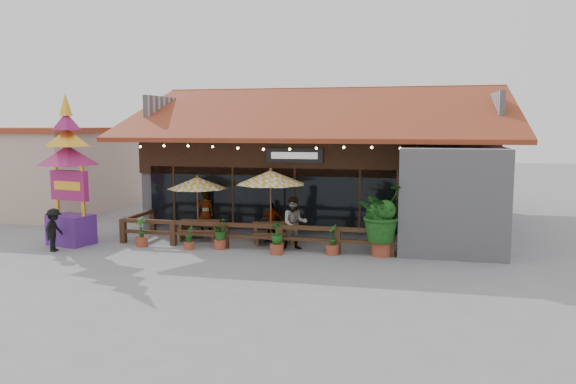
% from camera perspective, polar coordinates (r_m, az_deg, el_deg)
% --- Properties ---
extents(ground, '(100.00, 100.00, 0.00)m').
position_cam_1_polar(ground, '(19.98, 0.96, -5.76)').
color(ground, gray).
rests_on(ground, ground).
extents(restaurant_building, '(15.50, 14.73, 6.09)m').
position_cam_1_polar(restaurant_building, '(26.05, 4.55, 2.07)').
color(restaurant_building, '#A3A3A8').
rests_on(restaurant_building, ground).
extents(patio_railing, '(10.00, 2.60, 0.92)m').
position_cam_1_polar(patio_railing, '(20.18, -5.48, -3.88)').
color(patio_railing, '#442818').
rests_on(patio_railing, ground).
extents(neighbor_building, '(8.40, 8.40, 4.22)m').
position_cam_1_polar(neighbor_building, '(31.56, -24.23, 2.19)').
color(neighbor_building, '#C4AB94').
rests_on(neighbor_building, ground).
extents(umbrella_left, '(2.96, 2.96, 2.45)m').
position_cam_1_polar(umbrella_left, '(21.79, -9.20, 0.89)').
color(umbrella_left, brown).
rests_on(umbrella_left, ground).
extents(umbrella_right, '(3.15, 3.15, 2.79)m').
position_cam_1_polar(umbrella_right, '(20.55, -1.77, 1.46)').
color(umbrella_right, brown).
rests_on(umbrella_right, ground).
extents(picnic_table_left, '(1.72, 1.55, 0.73)m').
position_cam_1_polar(picnic_table_left, '(21.71, -9.00, -3.51)').
color(picnic_table_left, brown).
rests_on(picnic_table_left, ground).
extents(picnic_table_right, '(1.89, 1.75, 0.75)m').
position_cam_1_polar(picnic_table_right, '(20.86, -1.45, -3.81)').
color(picnic_table_right, brown).
rests_on(picnic_table_right, ground).
extents(thai_sign_tower, '(2.60, 2.60, 5.90)m').
position_cam_1_polar(thai_sign_tower, '(21.74, -21.44, 3.10)').
color(thai_sign_tower, '#552382').
rests_on(thai_sign_tower, ground).
extents(tropical_plant, '(2.33, 2.34, 2.44)m').
position_cam_1_polar(tropical_plant, '(18.87, 9.55, -2.27)').
color(tropical_plant, brown).
rests_on(tropical_plant, ground).
extents(diner_a, '(0.75, 0.63, 1.75)m').
position_cam_1_polar(diner_a, '(22.49, -8.38, -2.14)').
color(diner_a, '#372211').
rests_on(diner_a, ground).
extents(diner_b, '(1.07, 0.94, 1.87)m').
position_cam_1_polar(diner_b, '(19.68, 0.66, -3.18)').
color(diner_b, '#372211').
rests_on(diner_b, ground).
extents(diner_c, '(0.88, 0.53, 1.41)m').
position_cam_1_polar(diner_c, '(21.47, -1.65, -2.96)').
color(diner_c, '#372211').
rests_on(diner_c, ground).
extents(pedestrian, '(0.69, 1.04, 1.50)m').
position_cam_1_polar(pedestrian, '(21.04, -22.68, -3.57)').
color(pedestrian, black).
rests_on(pedestrian, ground).
extents(planter_a, '(0.43, 0.43, 1.05)m').
position_cam_1_polar(planter_a, '(20.90, -14.67, -4.18)').
color(planter_a, brown).
rests_on(planter_a, ground).
extents(planter_b, '(0.34, 0.34, 0.84)m').
position_cam_1_polar(planter_b, '(20.06, -10.00, -4.71)').
color(planter_b, brown).
rests_on(planter_b, ground).
extents(planter_c, '(0.83, 0.84, 1.05)m').
position_cam_1_polar(planter_c, '(19.93, -6.95, -4.11)').
color(planter_c, brown).
rests_on(planter_c, ground).
extents(planter_d, '(0.59, 0.59, 1.10)m').
position_cam_1_polar(planter_d, '(18.98, -1.14, -4.79)').
color(planter_d, brown).
rests_on(planter_d, ground).
extents(planter_e, '(0.42, 0.44, 1.04)m').
position_cam_1_polar(planter_e, '(19.00, 4.54, -5.10)').
color(planter_e, brown).
rests_on(planter_e, ground).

